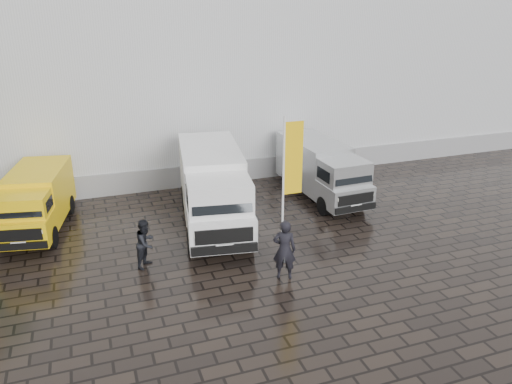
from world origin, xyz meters
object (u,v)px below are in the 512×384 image
flagpole (289,183)px  person_front (284,250)px  van_white (213,190)px  van_silver (321,171)px  wheelie_bin (338,162)px  person_tent (146,243)px  van_yellow (36,203)px

flagpole → person_front: (-0.54, -1.06, -1.73)m
van_white → person_front: bearing=-67.9°
van_white → van_silver: (5.14, 1.29, -0.23)m
van_white → van_silver: bearing=22.9°
van_white → wheelie_bin: size_ratio=6.70×
flagpole → person_tent: 4.95m
van_yellow → wheelie_bin: (13.77, 2.43, -0.61)m
flagpole → person_front: flagpole is taller
van_yellow → person_front: size_ratio=2.45×
van_yellow → flagpole: size_ratio=0.98×
person_front → flagpole: bearing=-93.1°
van_silver → person_front: bearing=-127.7°
van_white → wheelie_bin: (7.50, 4.16, -0.93)m
van_white → person_tent: bearing=-132.0°
van_silver → wheelie_bin: (2.36, 2.87, -0.70)m
wheelie_bin → person_front: person_front is taller
flagpole → person_tent: size_ratio=2.99×
van_white → person_tent: (-2.85, -2.32, -0.61)m
person_tent → van_yellow: bearing=78.5°
wheelie_bin → person_tent: size_ratio=0.60×
van_yellow → person_tent: (3.42, -4.04, -0.29)m
van_yellow → wheelie_bin: van_yellow is taller
van_white → van_silver: 5.30m
van_white → person_front: 4.61m
wheelie_bin → person_front: size_ratio=0.50×
van_yellow → van_silver: 11.42m
wheelie_bin → van_silver: bearing=-112.8°
van_white → person_tent: size_ratio=4.04×
wheelie_bin → person_front: 10.79m
van_silver → person_tent: size_ratio=3.40×
flagpole → person_front: size_ratio=2.50×
van_silver → person_front: 7.07m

